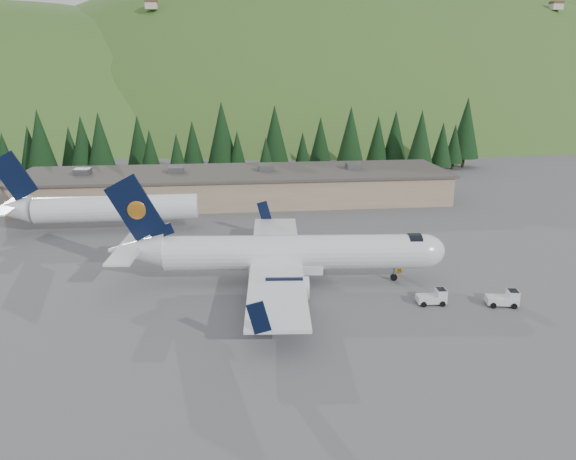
% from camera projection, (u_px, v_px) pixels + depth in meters
% --- Properties ---
extents(ground, '(600.00, 600.00, 0.00)m').
position_uv_depth(ground, '(294.00, 282.00, 59.91)').
color(ground, '#5A5A5F').
extents(airliner, '(35.54, 33.37, 11.79)m').
position_uv_depth(airliner, '(285.00, 254.00, 59.00)').
color(airliner, white).
rests_on(airliner, ground).
extents(second_airliner, '(27.50, 11.00, 10.05)m').
position_uv_depth(second_airliner, '(95.00, 208.00, 77.22)').
color(second_airliner, white).
rests_on(second_airliner, ground).
extents(baggage_tug_a, '(2.83, 1.79, 1.47)m').
position_uv_depth(baggage_tug_a, '(434.00, 297.00, 54.20)').
color(baggage_tug_a, silver).
rests_on(baggage_tug_a, ground).
extents(baggage_tug_b, '(3.12, 2.20, 1.55)m').
position_uv_depth(baggage_tug_b, '(505.00, 299.00, 53.77)').
color(baggage_tug_b, silver).
rests_on(baggage_tug_b, ground).
extents(terminal_building, '(71.00, 17.00, 6.10)m').
position_uv_depth(terminal_building, '(237.00, 186.00, 94.85)').
color(terminal_building, gray).
rests_on(terminal_building, ground).
extents(ramp_worker, '(0.79, 0.67, 1.85)m').
position_uv_depth(ramp_worker, '(399.00, 267.00, 61.57)').
color(ramp_worker, '#FFBB00').
rests_on(ramp_worker, ground).
extents(tree_line, '(112.06, 18.00, 14.41)m').
position_uv_depth(tree_line, '(248.00, 141.00, 115.85)').
color(tree_line, black).
rests_on(tree_line, ground).
extents(hills, '(614.00, 330.00, 300.00)m').
position_uv_depth(hills, '(346.00, 279.00, 286.76)').
color(hills, '#386023').
rests_on(hills, ground).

